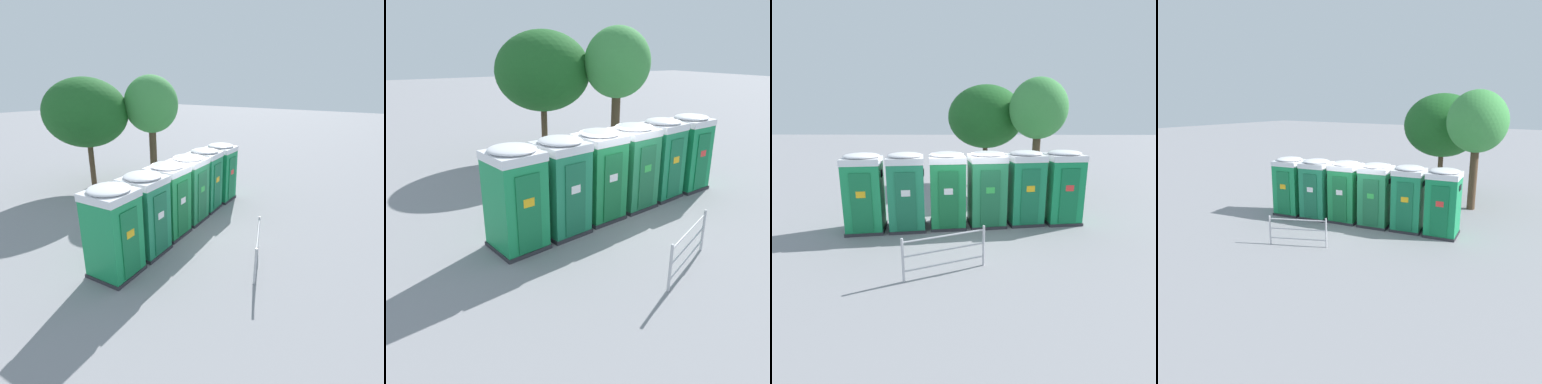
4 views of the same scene
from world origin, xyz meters
TOP-DOWN VIEW (x-y plane):
  - ground_plane at (0.00, 0.00)m, footprint 120.00×120.00m
  - portapotty_0 at (-3.32, -0.41)m, footprint 1.36×1.37m
  - portapotty_1 at (-2.00, -0.20)m, footprint 1.35×1.37m
  - portapotty_2 at (-0.68, 0.05)m, footprint 1.33×1.35m
  - portapotty_3 at (0.64, 0.24)m, footprint 1.37×1.37m
  - portapotty_4 at (1.95, 0.47)m, footprint 1.36×1.38m
  - portapotty_5 at (3.29, 0.59)m, footprint 1.33×1.34m
  - street_tree_0 at (3.22, 4.70)m, footprint 2.67×2.67m
  - street_tree_1 at (0.90, 6.79)m, footprint 4.00×4.00m
  - event_barrier at (-0.50, -3.20)m, footprint 1.88×0.88m

SIDE VIEW (x-z plane):
  - ground_plane at x=0.00m, z-range 0.00..0.00m
  - event_barrier at x=-0.50m, z-range 0.04..1.09m
  - portapotty_3 at x=0.64m, z-range 0.01..2.55m
  - portapotty_0 at x=-3.32m, z-range 0.01..2.55m
  - portapotty_5 at x=3.29m, z-range 0.01..2.55m
  - portapotty_2 at x=-0.68m, z-range 0.01..2.55m
  - portapotty_1 at x=-2.00m, z-range 0.01..2.55m
  - portapotty_4 at x=1.95m, z-range 0.01..2.55m
  - street_tree_1 at x=0.90m, z-range 1.00..6.31m
  - street_tree_0 at x=3.22m, z-range 1.27..6.68m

